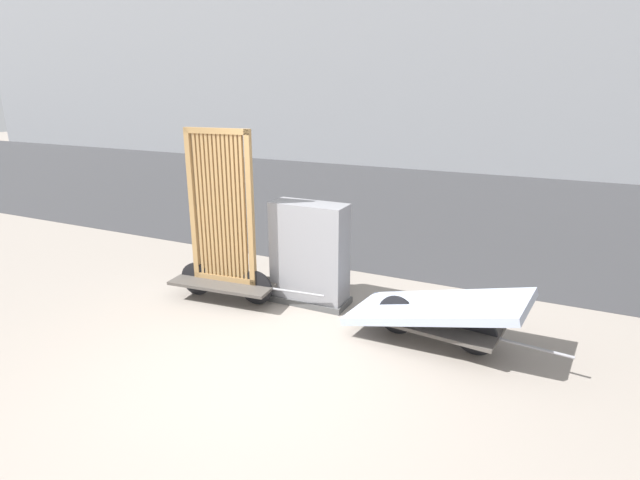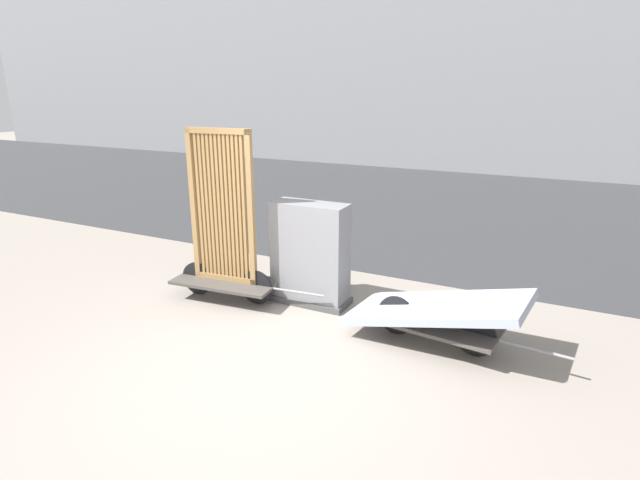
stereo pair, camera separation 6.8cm
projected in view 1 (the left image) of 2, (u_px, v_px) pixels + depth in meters
name	position (u px, v px, depth m)	size (l,w,h in m)	color
ground_plane	(262.00, 373.00, 4.96)	(60.00, 60.00, 0.00)	gray
road_strip	(443.00, 205.00, 12.02)	(56.00, 10.22, 0.01)	#38383A
building_facade	(500.00, 17.00, 16.69)	(48.00, 4.00, 9.95)	gray
bike_cart_with_bedframe	(223.00, 240.00, 6.45)	(2.11, 0.77, 2.25)	#4C4742
bike_cart_with_mattress	(436.00, 311.00, 5.43)	(2.38, 1.10, 0.72)	#4C4742
utility_cabinet	(310.00, 257.00, 6.42)	(1.04, 0.45, 1.34)	#4C4C4C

